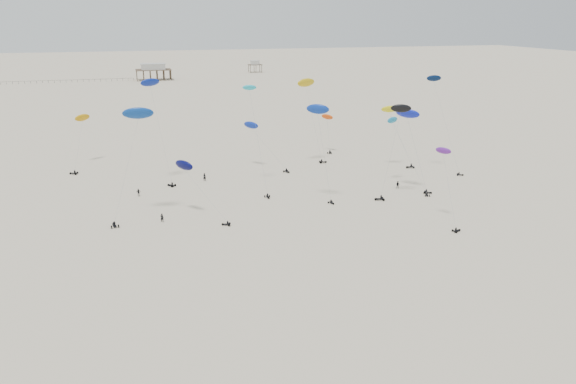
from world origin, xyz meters
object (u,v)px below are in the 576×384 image
object	(u,v)px
pavilion_main	(154,73)
rig_8	(190,173)
rig_0	(258,134)
pavilion_small	(255,67)
spectator_0	(162,222)
rig_4	(319,120)

from	to	relation	value
pavilion_main	rig_8	distance (m)	248.73
rig_0	pavilion_main	bearing A→B (deg)	-106.31
pavilion_small	rig_0	distance (m)	253.39
rig_8	spectator_0	xyz separation A→B (m)	(-6.07, -3.81, -8.33)
pavilion_main	rig_8	world-z (taller)	rig_8
pavilion_small	rig_0	size ratio (longest dim) A/B	0.60
rig_0	rig_8	xyz separation A→B (m)	(-21.09, -31.37, -0.33)
rig_0	rig_4	xyz separation A→B (m)	(6.38, -29.32, 8.48)
pavilion_main	pavilion_small	bearing A→B (deg)	23.20
rig_4	rig_8	size ratio (longest dim) A/B	1.40
pavilion_main	pavilion_small	distance (m)	76.16
pavilion_small	spectator_0	bearing A→B (deg)	-106.25
pavilion_main	rig_4	bearing A→B (deg)	-85.09
rig_8	pavilion_main	bearing A→B (deg)	14.82
pavilion_small	rig_4	world-z (taller)	rig_4
rig_0	spectator_0	xyz separation A→B (m)	(-27.16, -35.18, -8.66)
pavilion_main	pavilion_small	xyz separation A→B (m)	(70.00, 30.00, -0.74)
pavilion_main	rig_8	bearing A→B (deg)	-91.45
rig_4	spectator_0	xyz separation A→B (m)	(-33.54, -5.85, -17.14)
pavilion_small	pavilion_main	bearing A→B (deg)	-156.80
pavilion_small	rig_4	bearing A→B (deg)	-100.01
rig_4	rig_8	world-z (taller)	rig_4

